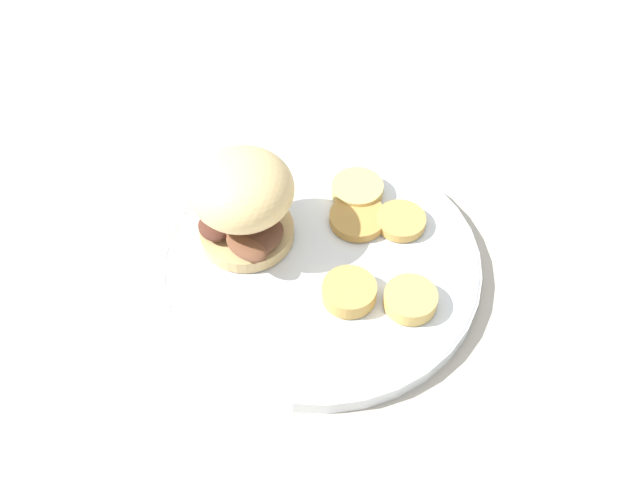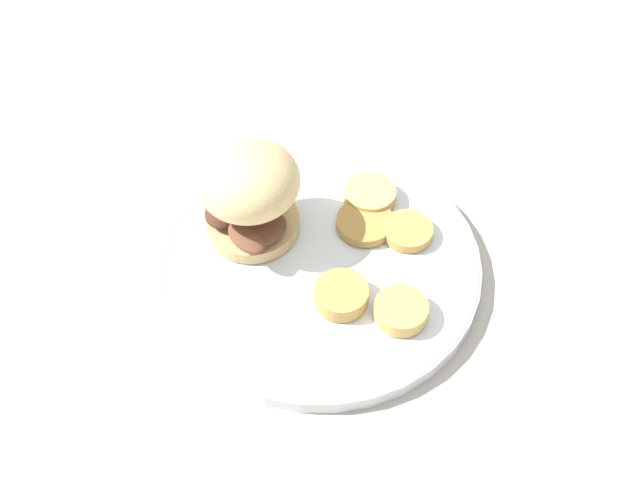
# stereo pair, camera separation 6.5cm
# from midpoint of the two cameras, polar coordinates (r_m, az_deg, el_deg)

# --- Properties ---
(ground_plane) EXTENTS (4.00, 4.00, 0.00)m
(ground_plane) POSITION_cam_midpoint_polar(r_m,az_deg,el_deg) (0.68, 2.72, -2.38)
(ground_plane) COLOR #B2A899
(dinner_plate) EXTENTS (0.29, 0.29, 0.02)m
(dinner_plate) POSITION_cam_midpoint_polar(r_m,az_deg,el_deg) (0.68, 2.75, -1.91)
(dinner_plate) COLOR white
(dinner_plate) RESTS_ON ground_plane
(sandwich) EXTENTS (0.09, 0.10, 0.09)m
(sandwich) POSITION_cam_midpoint_polar(r_m,az_deg,el_deg) (0.65, -2.60, 3.40)
(sandwich) COLOR tan
(sandwich) RESTS_ON dinner_plate
(potato_round_0) EXTENTS (0.05, 0.05, 0.01)m
(potato_round_0) POSITION_cam_midpoint_polar(r_m,az_deg,el_deg) (0.69, 9.38, 0.53)
(potato_round_0) COLOR tan
(potato_round_0) RESTS_ON dinner_plate
(potato_round_1) EXTENTS (0.05, 0.05, 0.01)m
(potato_round_1) POSITION_cam_midpoint_polar(r_m,az_deg,el_deg) (0.64, 9.12, -5.53)
(potato_round_1) COLOR tan
(potato_round_1) RESTS_ON dinner_plate
(potato_round_2) EXTENTS (0.05, 0.05, 0.01)m
(potato_round_2) POSITION_cam_midpoint_polar(r_m,az_deg,el_deg) (0.69, 6.13, 1.16)
(potato_round_2) COLOR #BC8942
(potato_round_2) RESTS_ON dinner_plate
(potato_round_3) EXTENTS (0.05, 0.05, 0.02)m
(potato_round_3) POSITION_cam_midpoint_polar(r_m,az_deg,el_deg) (0.64, 4.54, -4.39)
(potato_round_3) COLOR tan
(potato_round_3) RESTS_ON dinner_plate
(potato_round_4) EXTENTS (0.05, 0.05, 0.01)m
(potato_round_4) POSITION_cam_midpoint_polar(r_m,az_deg,el_deg) (0.71, 6.43, 3.30)
(potato_round_4) COLOR #DBB766
(potato_round_4) RESTS_ON dinner_plate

